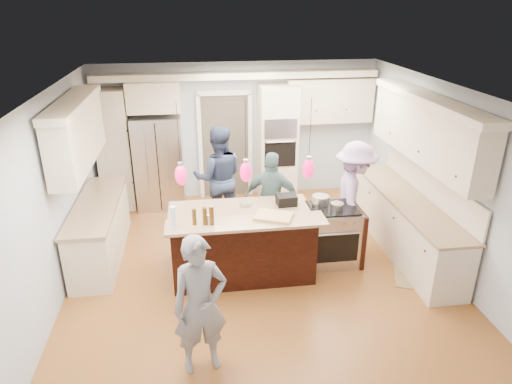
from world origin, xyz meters
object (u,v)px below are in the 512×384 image
refrigerator (159,162)px  kitchen_island (242,242)px  person_bar_end (200,306)px  person_far_left (219,178)px  island_range (333,234)px

refrigerator → kitchen_island: 2.91m
kitchen_island → person_bar_end: size_ratio=1.30×
refrigerator → person_far_left: person_far_left is taller
refrigerator → person_far_left: (1.07, -1.04, 0.02)m
kitchen_island → person_far_left: size_ratio=1.14×
refrigerator → kitchen_island: (1.30, -2.57, -0.41)m
kitchen_island → island_range: bearing=3.1°
refrigerator → kitchen_island: bearing=-63.1°
kitchen_island → island_range: size_ratio=2.28×
person_bar_end → kitchen_island: bearing=59.5°
refrigerator → person_bar_end: refrigerator is taller
refrigerator → person_far_left: bearing=-44.1°
person_bar_end → person_far_left: 3.43m
refrigerator → island_range: bearing=-42.6°
person_bar_end → refrigerator: bearing=87.1°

